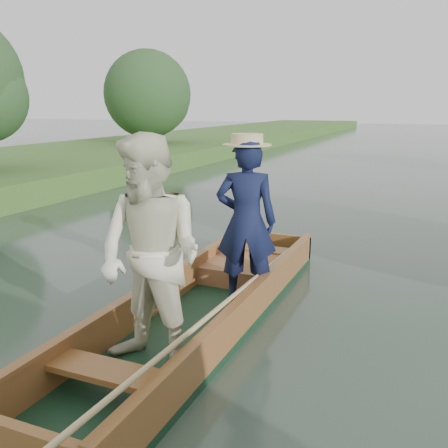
% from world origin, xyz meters
% --- Properties ---
extents(ground, '(120.00, 120.00, 0.00)m').
position_xyz_m(ground, '(0.00, 0.00, 0.00)').
color(ground, '#283D30').
rests_on(ground, ground).
extents(trees_far, '(22.96, 17.34, 4.64)m').
position_xyz_m(trees_far, '(0.02, 8.40, 2.65)').
color(trees_far, '#47331E').
rests_on(trees_far, ground).
extents(punt, '(1.20, 5.31, 2.04)m').
position_xyz_m(punt, '(0.08, -0.31, 0.75)').
color(punt, '#13311C').
rests_on(punt, ground).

